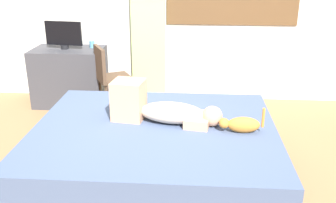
% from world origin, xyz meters
% --- Properties ---
extents(ground_plane, '(16.00, 16.00, 0.00)m').
position_xyz_m(ground_plane, '(0.00, 0.00, 0.00)').
color(ground_plane, olive).
extents(bed, '(2.06, 1.75, 0.53)m').
position_xyz_m(bed, '(-0.00, 0.16, 0.26)').
color(bed, '#38383D').
rests_on(bed, ground).
extents(person_lying, '(0.94, 0.38, 0.34)m').
position_xyz_m(person_lying, '(0.04, 0.28, 0.64)').
color(person_lying, '#CCB299').
rests_on(person_lying, bed).
extents(cat, '(0.36, 0.11, 0.21)m').
position_xyz_m(cat, '(0.70, 0.11, 0.60)').
color(cat, '#C67A2D').
rests_on(cat, bed).
extents(desk, '(0.90, 0.56, 0.74)m').
position_xyz_m(desk, '(-1.31, 1.99, 0.37)').
color(desk, '#38383D').
rests_on(desk, ground).
extents(tv_monitor, '(0.48, 0.10, 0.35)m').
position_xyz_m(tv_monitor, '(-1.34, 1.99, 0.92)').
color(tv_monitor, black).
rests_on(tv_monitor, desk).
extents(cup, '(0.07, 0.07, 0.09)m').
position_xyz_m(cup, '(-1.01, 2.09, 0.78)').
color(cup, teal).
rests_on(cup, desk).
extents(chair_by_desk, '(0.51, 0.51, 0.86)m').
position_xyz_m(chair_by_desk, '(-0.71, 1.65, 0.51)').
color(chair_by_desk, '#4C3828').
rests_on(chair_by_desk, ground).
extents(curtain_left, '(0.44, 0.06, 2.54)m').
position_xyz_m(curtain_left, '(-0.30, 2.27, 1.27)').
color(curtain_left, '#ADCC75').
rests_on(curtain_left, ground).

